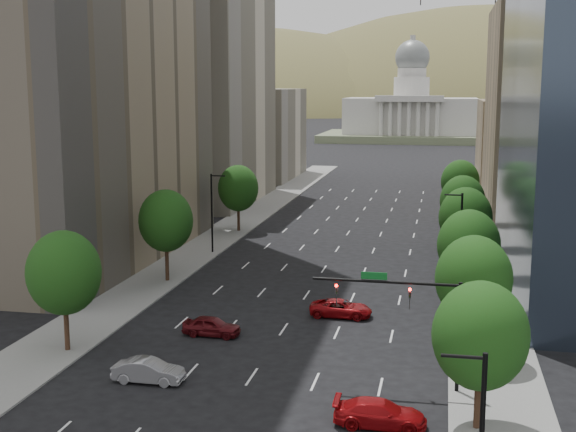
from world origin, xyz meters
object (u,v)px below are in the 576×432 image
Objects in this scene: traffic_signal at (418,310)px; car_red_near at (380,413)px; capitol at (411,116)px; car_maroon at (212,326)px; car_silver at (149,371)px; car_red_far at (341,308)px.

car_red_near is at bearing -107.44° from traffic_signal.
capitol is at bearing 0.92° from car_red_near.
car_red_near is at bearing -131.56° from car_maroon.
capitol is at bearing -2.08° from car_silver.
car_red_far is (8.91, 6.75, -0.04)m from car_maroon.
car_red_near reaches higher than car_red_far.
traffic_signal reaches higher than car_red_far.
car_maroon is at bearing -91.35° from capitol.
car_silver is at bearing 174.60° from car_maroon.
car_red_near is (8.77, -225.30, -7.83)m from capitol.
capitol is 13.12× the size of car_silver.
traffic_signal is 17.76m from car_maroon.
traffic_signal is at bearing -18.75° from car_red_near.
car_silver is at bearing -172.59° from traffic_signal.
car_red_far is at bearing 12.51° from car_red_near.
traffic_signal is at bearing -154.95° from car_red_far.
car_red_near is at bearing -103.33° from car_silver.
car_silver is at bearing 75.83° from car_red_near.
car_red_far is at bearing -32.26° from car_silver.
car_maroon is 0.96× the size of car_silver.
car_silver reaches higher than car_red_far.
car_red_near is 1.02× the size of car_red_far.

